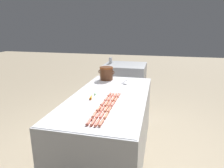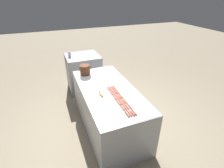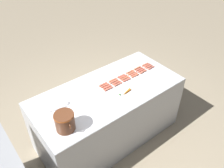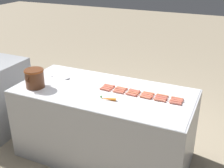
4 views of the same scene
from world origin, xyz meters
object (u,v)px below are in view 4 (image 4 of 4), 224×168
object	(u,v)px
hot_dog_9	(133,93)
hot_dog_13	(161,97)
hot_dog_3	(131,94)
carrot	(107,99)
hot_dog_12	(177,100)
hot_dog_17	(108,87)
hot_dog_1	(160,100)
hot_dog_10	(120,91)
hot_dog_19	(162,95)
hot_dog_16	(121,89)
hot_dog_23	(109,85)
hot_dog_20	(149,93)
hot_dog_4	(118,92)
hot_dog_5	(105,89)
hot_dog_6	(176,101)
hot_dog_22	(122,88)
serving_spoon	(64,78)
hot_dog_0	(175,103)
hot_dog_2	(146,97)
hot_dog_8	(147,96)
bean_pot	(35,77)
hot_dog_15	(134,92)
hot_dog_11	(107,88)
hot_dog_21	(135,90)
hot_dog_18	(177,98)
hot_dog_14	(147,94)
hot_dog_7	(161,99)

from	to	relation	value
hot_dog_9	hot_dog_13	xyz separation A→B (m)	(0.03, -0.30, 0.00)
hot_dog_3	carrot	xyz separation A→B (m)	(-0.20, 0.19, 0.00)
hot_dog_12	hot_dog_17	bearing A→B (deg)	89.93
hot_dog_1	hot_dog_12	xyz separation A→B (m)	(0.08, -0.16, 0.00)
hot_dog_10	hot_dog_19	xyz separation A→B (m)	(0.08, -0.45, 0.00)
hot_dog_16	hot_dog_23	bearing A→B (deg)	76.03
hot_dog_9	hot_dog_20	size ratio (longest dim) A/B	1.00
hot_dog_4	hot_dog_5	bearing A→B (deg)	89.42
hot_dog_6	hot_dog_22	world-z (taller)	same
hot_dog_10	hot_dog_19	world-z (taller)	same
hot_dog_9	serving_spoon	size ratio (longest dim) A/B	0.49
hot_dog_0	hot_dog_2	size ratio (longest dim) A/B	1.00
hot_dog_8	bean_pot	distance (m)	1.25
hot_dog_2	hot_dog_19	xyz separation A→B (m)	(0.11, -0.15, 0.00)
hot_dog_16	bean_pot	xyz separation A→B (m)	(-0.31, 0.90, 0.10)
hot_dog_4	hot_dog_15	world-z (taller)	same
hot_dog_2	serving_spoon	size ratio (longest dim) A/B	0.49
hot_dog_8	hot_dog_12	bearing A→B (deg)	-82.17
hot_dog_19	hot_dog_12	bearing A→B (deg)	-103.29
hot_dog_22	serving_spoon	distance (m)	0.74
hot_dog_4	hot_dog_10	xyz separation A→B (m)	(0.04, 0.00, 0.00)
hot_dog_9	carrot	distance (m)	0.30
hot_dog_11	hot_dog_6	bearing A→B (deg)	-89.81
hot_dog_4	hot_dog_17	size ratio (longest dim) A/B	1.00
hot_dog_15	hot_dog_21	world-z (taller)	same
hot_dog_13	hot_dog_15	world-z (taller)	same
hot_dog_9	serving_spoon	world-z (taller)	hot_dog_9
hot_dog_6	hot_dog_18	world-z (taller)	same
hot_dog_8	hot_dog_16	xyz separation A→B (m)	(0.04, 0.32, 0.00)
hot_dog_17	hot_dog_18	world-z (taller)	same
hot_dog_20	bean_pot	world-z (taller)	bean_pot
hot_dog_21	hot_dog_23	distance (m)	0.30
hot_dog_17	hot_dog_3	bearing A→B (deg)	-104.15
serving_spoon	carrot	xyz separation A→B (m)	(-0.28, -0.71, 0.01)
hot_dog_12	hot_dog_19	world-z (taller)	same
hot_dog_14	hot_dog_19	distance (m)	0.16
hot_dog_8	serving_spoon	distance (m)	1.06
hot_dog_1	hot_dog_20	xyz separation A→B (m)	(0.11, 0.15, 0.00)
hot_dog_6	hot_dog_17	xyz separation A→B (m)	(0.04, 0.76, 0.00)
hot_dog_3	hot_dog_21	world-z (taller)	same
hot_dog_13	hot_dog_23	distance (m)	0.61
hot_dog_0	hot_dog_18	bearing A→B (deg)	2.81
hot_dog_20	hot_dog_23	world-z (taller)	same
hot_dog_20	hot_dog_18	bearing A→B (deg)	-89.63
hot_dog_15	hot_dog_23	size ratio (longest dim) A/B	1.00
hot_dog_10	hot_dog_21	xyz separation A→B (m)	(0.07, -0.15, 0.00)
hot_dog_3	hot_dog_9	bearing A→B (deg)	-6.27
hot_dog_7	hot_dog_19	distance (m)	0.08
hot_dog_14	hot_dog_22	size ratio (longest dim) A/B	1.00
hot_dog_4	hot_dog_20	xyz separation A→B (m)	(0.11, -0.31, 0.00)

